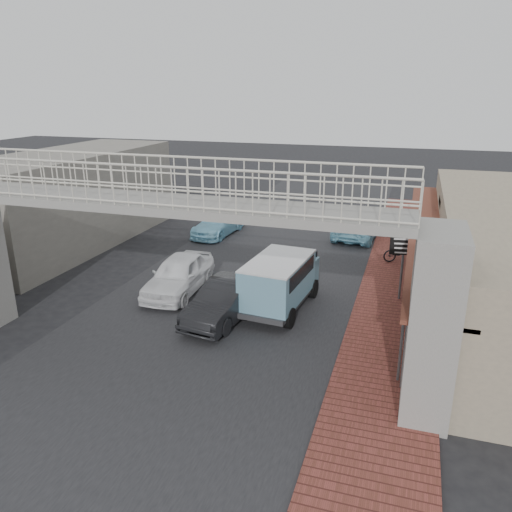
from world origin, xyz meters
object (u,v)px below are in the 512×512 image
Objects in this scene: dark_sedan at (226,300)px; motorcycle_far at (382,228)px; angkot_far at (218,223)px; street_clock at (421,313)px; white_hatchback at (179,274)px; angkot_curb at (359,227)px; arrow_sign at (422,246)px; motorcycle_near at (402,252)px; angkot_van at (280,277)px.

dark_sedan is 13.41m from motorcycle_far.
angkot_far is 17.81m from street_clock.
white_hatchback reaches higher than angkot_curb.
angkot_far is at bearing 98.48° from white_hatchback.
dark_sedan is 1.58× the size of arrow_sign.
angkot_curb is 4.72m from motorcycle_near.
street_clock is (3.33, -15.41, 1.89)m from angkot_curb.
motorcycle_far is (3.06, 11.12, -0.72)m from angkot_van.
white_hatchback is at bearing 155.18° from dark_sedan.
angkot_curb is at bearing 56.61° from white_hatchback.
dark_sedan is at bearing -35.09° from white_hatchback.
angkot_far is 11.07m from angkot_van.
angkot_van is 2.57× the size of motorcycle_far.
street_clock is (2.02, -15.61, 1.92)m from motorcycle_far.
dark_sedan is 11.46m from angkot_far.
angkot_far reaches higher than motorcycle_far.
motorcycle_far is (-1.27, 4.14, 0.04)m from motorcycle_near.
angkot_far is (-7.99, -1.80, -0.00)m from angkot_curb.
motorcycle_far is 0.62× the size of arrow_sign.
motorcycle_near is (6.04, 8.38, -0.15)m from dark_sedan.
street_clock is at bearing 171.37° from motorcycle_far.
angkot_curb is at bearing 82.53° from motorcycle_far.
motorcycle_near is at bearing 63.11° from angkot_van.
dark_sedan is at bearing -62.00° from angkot_far.
motorcycle_far is (9.30, 2.00, -0.03)m from angkot_far.
street_clock is (11.32, -13.61, 1.89)m from angkot_far.
angkot_van reaches higher than motorcycle_far.
motorcycle_near is (10.57, -2.15, -0.07)m from angkot_far.
angkot_curb is at bearing 84.84° from street_clock.
dark_sedan reaches higher than motorcycle_far.
motorcycle_near is 11.65m from street_clock.
angkot_far is at bearing 86.10° from motorcycle_far.
dark_sedan is 12.81m from angkot_curb.
street_clock is 6.81m from arrow_sign.
motorcycle_near is at bearing 34.05° from white_hatchback.
angkot_curb is at bearing 85.82° from angkot_van.
street_clock reaches higher than arrow_sign.
arrow_sign is (0.78, -4.66, 1.79)m from motorcycle_near.
angkot_curb reaches higher than motorcycle_near.
arrow_sign is at bearing 8.72° from white_hatchback.
angkot_van is at bearing 88.09° from angkot_curb.
arrow_sign is (11.35, -6.81, 1.72)m from angkot_far.
angkot_curb is 9.40m from arrow_sign.
angkot_van is (4.53, -0.39, 0.56)m from white_hatchback.
street_clock is at bearing -36.48° from angkot_van.
angkot_curb is (6.28, 10.54, -0.13)m from white_hatchback.
angkot_van is 8.25m from motorcycle_near.
motorcycle_far is at bearing -4.39° from motorcycle_near.
angkot_curb is at bearing 17.44° from angkot_far.
angkot_van is 5.71m from arrow_sign.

